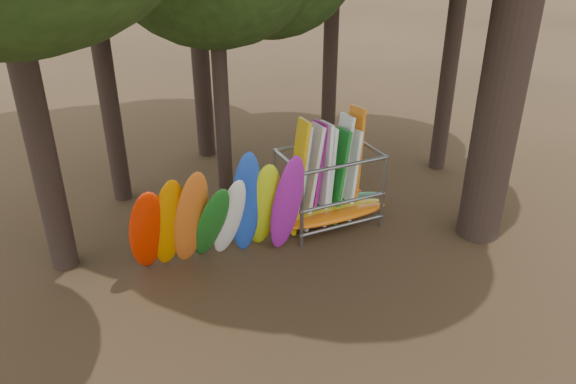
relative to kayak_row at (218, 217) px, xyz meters
name	(u,v)px	position (x,y,z in m)	size (l,w,h in m)	color
ground	(326,273)	(2.07, -1.19, -1.33)	(120.00, 120.00, 0.00)	#47331E
kayak_row	(218,217)	(0.00, 0.00, 0.00)	(3.86, 2.00, 3.04)	red
storage_rack	(328,189)	(3.17, 0.81, -0.38)	(3.24, 1.52, 2.91)	gray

